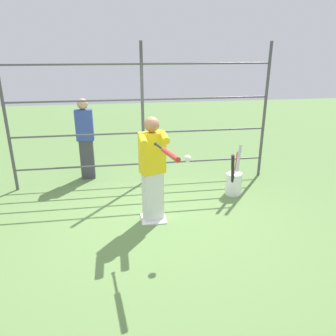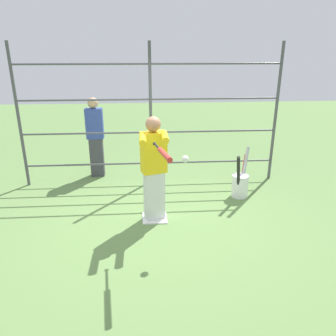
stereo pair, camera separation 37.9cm
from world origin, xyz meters
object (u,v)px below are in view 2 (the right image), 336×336
at_px(softball_in_flight, 185,159).
at_px(batter, 154,166).
at_px(bat_bucket, 240,183).
at_px(bystander_behind_fence, 95,136).
at_px(baseball_bat_swinging, 163,153).

bearing_deg(softball_in_flight, batter, -58.46).
distance_m(softball_in_flight, bat_bucket, 2.13).
distance_m(softball_in_flight, bystander_behind_fence, 3.14).
relative_size(bat_bucket, bystander_behind_fence, 0.53).
xyz_separation_m(baseball_bat_swinging, softball_in_flight, (-0.31, -0.33, -0.20)).
bearing_deg(bystander_behind_fence, bat_bucket, 155.49).
bearing_deg(bystander_behind_fence, softball_in_flight, 120.16).
distance_m(batter, bystander_behind_fence, 2.35).
distance_m(bat_bucket, bystander_behind_fence, 3.15).
bearing_deg(softball_in_flight, bat_bucket, -131.04).
relative_size(batter, baseball_bat_swinging, 1.83).
distance_m(baseball_bat_swinging, softball_in_flight, 0.50).
distance_m(batter, bat_bucket, 1.93).
distance_m(batter, baseball_bat_swinging, 1.13).
xyz_separation_m(batter, softball_in_flight, (-0.40, 0.65, 0.33)).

